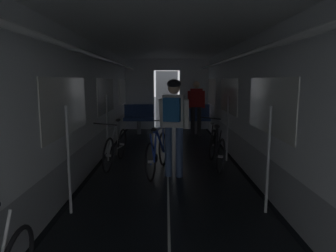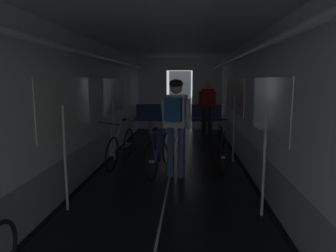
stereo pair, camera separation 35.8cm
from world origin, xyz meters
name	(u,v)px [view 1 (the left image)]	position (x,y,z in m)	size (l,w,h in m)	color
train_car_shell	(168,81)	(0.00, 3.60, 1.70)	(3.14, 12.34, 2.57)	black
bench_seat_far_left	(139,116)	(-0.90, 8.07, 0.57)	(0.98, 0.51, 0.95)	gray
bench_seat_far_right	(195,116)	(0.90, 8.07, 0.57)	(0.98, 0.51, 0.95)	gray
bicycle_black	(216,148)	(0.96, 4.24, 0.38)	(0.44, 1.69, 0.95)	black
bicycle_silver	(116,147)	(-1.05, 4.35, 0.38)	(0.45, 1.69, 0.95)	black
person_cyclist_aisle	(174,117)	(0.10, 3.60, 1.07)	(0.56, 0.45, 1.73)	#384C75
bicycle_blue_in_aisle	(157,152)	(-0.19, 3.86, 0.38)	(0.55, 1.67, 0.94)	black
person_standing_near_bench	(196,104)	(0.90, 7.70, 0.98)	(0.53, 0.23, 1.69)	#2D2D33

